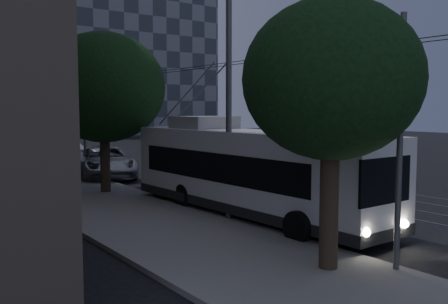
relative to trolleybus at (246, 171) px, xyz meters
The scene contains 18 objects.
ground 5.27m from the trolleybus, 35.01° to the left, with size 120.00×120.00×0.00m, color black.
sidewalk 23.18m from the trolleybus, 98.46° to the left, with size 5.00×90.00×0.15m, color gray.
tram_rails 23.86m from the trolleybus, 73.90° to the left, with size 4.52×90.00×0.02m.
overhead_wires 22.96m from the trolleybus, 92.19° to the left, with size 2.23×90.00×6.00m.
building_distant_right 62.81m from the trolleybus, 69.10° to the left, with size 22.00×18.00×24.00m, color #3B424B.
trolleybus is the anchor object (origin of this frame).
pickup_silver 12.54m from the trolleybus, 90.92° to the left, with size 2.90×6.29×1.75m, color #989B9F.
car_white_a 17.20m from the trolleybus, 86.17° to the left, with size 1.59×3.96×1.35m, color silver.
car_white_b 22.44m from the trolleybus, 86.42° to the left, with size 1.85×4.56×1.32m, color silver.
car_white_c 31.37m from the trolleybus, 90.37° to the left, with size 1.37×3.93×1.30m, color silver.
car_white_d 35.33m from the trolleybus, 89.94° to the left, with size 1.83×4.55×1.55m, color white.
tree_0 7.18m from the trolleybus, 111.39° to the right, with size 4.10×4.10×6.37m.
tree_1 8.15m from the trolleybus, 108.62° to the left, with size 5.41×5.41×7.23m.
tree_2 15.64m from the trolleybus, 98.95° to the left, with size 4.81×4.81×6.42m.
tree_3 21.76m from the trolleybus, 96.50° to the left, with size 4.84×4.84×6.43m.
tree_4 27.51m from the trolleybus, 95.04° to the left, with size 4.94×4.94×6.89m.
streetlamp_near 4.17m from the trolleybus, 148.29° to the right, with size 2.31×0.44×9.46m.
streetlamp_far 25.83m from the trolleybus, 91.54° to the left, with size 2.44×0.44×10.11m.
Camera 1 is at (-15.14, -16.82, 3.87)m, focal length 40.00 mm.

